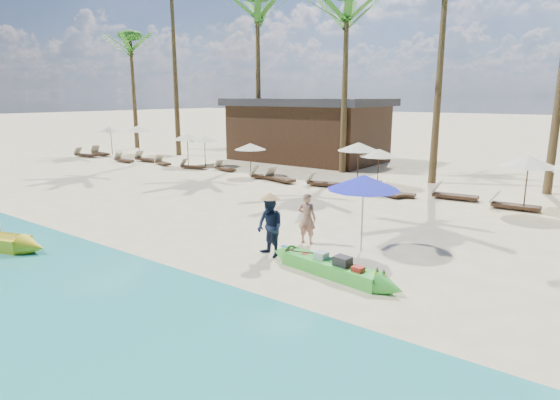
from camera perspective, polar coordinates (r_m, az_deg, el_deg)
The scene contains 33 objects.
ground at distance 15.09m, azimuth -7.84°, elevation -4.78°, with size 240.00×240.00×0.00m, color beige.
wet_sand_strip at distance 12.26m, azimuth -24.60°, elevation -10.01°, with size 240.00×4.50×0.01m, color tan.
green_canoe at distance 12.09m, azimuth 6.22°, elevation -8.21°, with size 4.58×0.98×0.58m.
tourist at distance 14.36m, azimuth 3.31°, elevation -2.25°, with size 0.58×0.38×1.60m, color tan.
vendor_green at distance 13.20m, azimuth -1.24°, elevation -3.28°, with size 0.84×0.66×1.73m, color #15203B.
blue_umbrella at distance 13.61m, azimuth 10.16°, elevation 2.14°, with size 2.11×2.11×2.27m.
resort_parasol_0 at distance 38.66m, azimuth -19.97°, elevation 8.13°, with size 2.13×2.13×2.19m.
lounger_0_left at distance 38.06m, azimuth -22.72°, elevation 5.17°, with size 1.92×0.97×0.62m.
lounger_0_right at distance 38.65m, azimuth -21.15°, elevation 5.42°, with size 2.00×0.83×0.66m.
resort_parasol_1 at distance 37.32m, azimuth -16.95°, elevation 8.31°, with size 2.21×2.21×2.27m.
lounger_1_left at distance 34.15m, azimuth -18.58°, elevation 4.72°, with size 1.73×0.62×0.58m.
lounger_1_right at distance 34.00m, azimuth -16.11°, elevation 4.89°, with size 1.92×0.63×0.65m.
resort_parasol_2 at distance 31.28m, azimuth -11.24°, elevation 7.59°, with size 2.03×2.03×2.09m.
lounger_2_left at distance 32.04m, azimuth -14.16°, elevation 4.51°, with size 1.75×1.00×0.57m.
resort_parasol_3 at distance 30.72m, azimuth -9.18°, elevation 7.43°, with size 1.94×1.94×2.00m.
lounger_3_left at distance 29.87m, azimuth -10.72°, elevation 4.10°, with size 1.70×1.00×0.55m.
lounger_3_right at distance 28.83m, azimuth -6.83°, elevation 3.94°, with size 1.70×0.81×0.56m.
resort_parasol_4 at distance 26.64m, azimuth -3.64°, elevation 6.53°, with size 1.81×1.81×1.86m.
lounger_4_left at distance 25.72m, azimuth -1.89°, elevation 3.02°, with size 1.88×1.10×0.61m.
lounger_4_right at distance 24.95m, azimuth -0.20°, elevation 2.78°, with size 2.09×1.11×0.68m.
resort_parasol_5 at distance 23.98m, azimuth 9.56°, elevation 6.43°, with size 2.13×2.13×2.19m.
lounger_5_left at distance 23.67m, azimuth 5.23°, elevation 2.16°, with size 1.96×0.92×0.64m.
resort_parasol_6 at distance 23.33m, azimuth 11.96°, elevation 5.65°, with size 1.90×1.90×1.96m.
lounger_6_left at distance 21.81m, azimuth 13.84°, elevation 0.88°, with size 1.72×0.80×0.56m.
lounger_6_right at distance 21.89m, azimuth 12.66°, elevation 0.99°, with size 1.77×1.06×0.57m.
resort_parasol_7 at distance 20.56m, azimuth 28.07°, elevation 4.18°, with size 2.15×2.15×2.21m.
lounger_7_left at distance 21.97m, azimuth 20.22°, elevation 0.65°, with size 2.04×0.83×0.67m.
lounger_7_right at distance 20.98m, azimuth 26.44°, elevation -0.47°, with size 1.92×0.69×0.64m.
palm_0 at distance 43.40m, azimuth -17.70°, elevation 16.82°, with size 2.08×2.08×9.90m.
palm_1 at distance 37.42m, azimuth -13.04°, elevation 22.04°, with size 2.08×2.08×13.60m.
palm_2 at distance 32.97m, azimuth -2.75°, elevation 20.77°, with size 2.08×2.08×11.33m.
palm_3 at distance 28.29m, azimuth 8.13°, elevation 20.80°, with size 2.08×2.08×10.52m.
pavilion_west at distance 33.23m, azimuth 3.36°, elevation 8.62°, with size 10.80×6.60×4.30m.
Camera 1 is at (10.14, -10.25, 4.47)m, focal length 30.00 mm.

